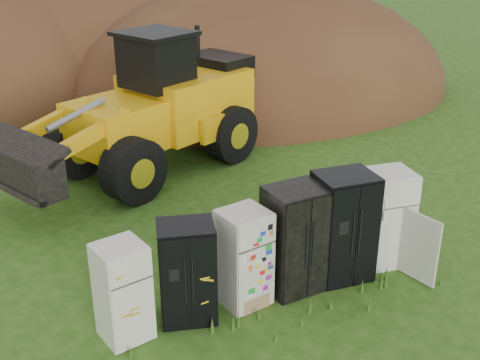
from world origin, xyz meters
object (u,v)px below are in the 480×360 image
object	(u,v)px
fridge_black_side	(187,272)
fridge_dark_mid	(295,239)
fridge_open_door	(386,218)
fridge_sticker	(244,258)
fridge_black_right	(343,227)
wheel_loader	(131,109)
fridge_leftmost	(123,292)

from	to	relation	value
fridge_black_side	fridge_dark_mid	distance (m)	1.96
fridge_dark_mid	fridge_open_door	distance (m)	1.93
fridge_sticker	fridge_black_right	bearing A→B (deg)	-10.37
fridge_sticker	fridge_dark_mid	size ratio (longest dim) A/B	0.89
fridge_black_right	fridge_sticker	bearing A→B (deg)	-175.01
fridge_dark_mid	fridge_black_right	size ratio (longest dim) A/B	0.96
fridge_open_door	wheel_loader	xyz separation A→B (m)	(-2.92, 5.96, 0.82)
fridge_sticker	fridge_open_door	size ratio (longest dim) A/B	0.92
fridge_black_right	wheel_loader	bearing A→B (deg)	113.99
fridge_leftmost	fridge_sticker	bearing A→B (deg)	-10.21
fridge_sticker	wheel_loader	world-z (taller)	wheel_loader
fridge_sticker	wheel_loader	xyz separation A→B (m)	(-0.02, 5.98, 0.89)
fridge_leftmost	fridge_black_right	distance (m)	3.94
fridge_dark_mid	fridge_black_right	xyz separation A→B (m)	(0.95, -0.04, 0.04)
fridge_black_side	wheel_loader	distance (m)	6.12
fridge_leftmost	fridge_black_side	distance (m)	1.04
fridge_open_door	fridge_leftmost	bearing A→B (deg)	-170.07
fridge_black_side	fridge_leftmost	bearing A→B (deg)	-162.54
fridge_sticker	fridge_dark_mid	xyz separation A→B (m)	(0.97, 0.00, 0.10)
fridge_black_right	fridge_open_door	distance (m)	0.99
fridge_black_side	fridge_open_door	world-z (taller)	fridge_open_door
wheel_loader	fridge_open_door	bearing A→B (deg)	-87.19
fridge_black_side	fridge_open_door	distance (m)	3.89
fridge_black_side	fridge_sticker	bearing A→B (deg)	16.41
fridge_sticker	wheel_loader	size ratio (longest dim) A/B	0.23
fridge_sticker	fridge_open_door	bearing A→B (deg)	-8.84
fridge_leftmost	wheel_loader	xyz separation A→B (m)	(2.00, 6.00, 0.93)
fridge_leftmost	fridge_dark_mid	world-z (taller)	fridge_dark_mid
fridge_black_side	fridge_black_right	bearing A→B (deg)	15.63
fridge_sticker	fridge_leftmost	bearing A→B (deg)	171.35
fridge_black_side	fridge_dark_mid	world-z (taller)	fridge_dark_mid
fridge_leftmost	fridge_black_right	xyz separation A→B (m)	(3.94, -0.02, 0.19)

